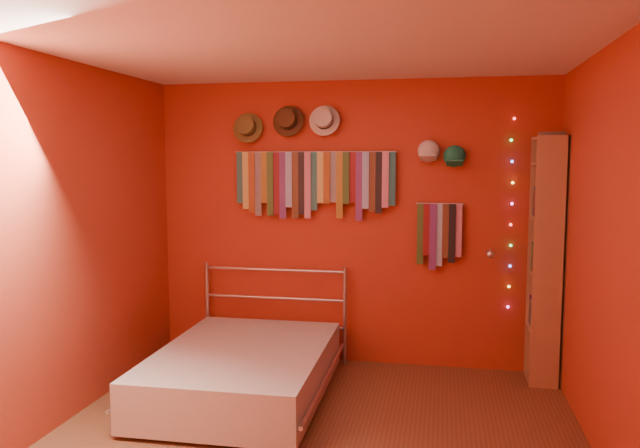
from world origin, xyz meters
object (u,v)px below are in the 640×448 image
Objects in this scene: reading_lamp at (490,254)px; bed at (243,371)px; tie_rack at (313,180)px; bookshelf at (551,259)px.

reading_lamp is 2.20m from bed.
bookshelf is (1.99, -0.15, -0.61)m from tie_rack.
tie_rack is 2.09m from bookshelf.
tie_rack is at bearing 174.45° from reading_lamp.
tie_rack is 1.75m from bed.
tie_rack reaches higher than bed.
reading_lamp is at bearing 22.66° from bed.
tie_rack reaches higher than reading_lamp.
bookshelf is 1.10× the size of bed.
reading_lamp is 0.14× the size of bookshelf.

